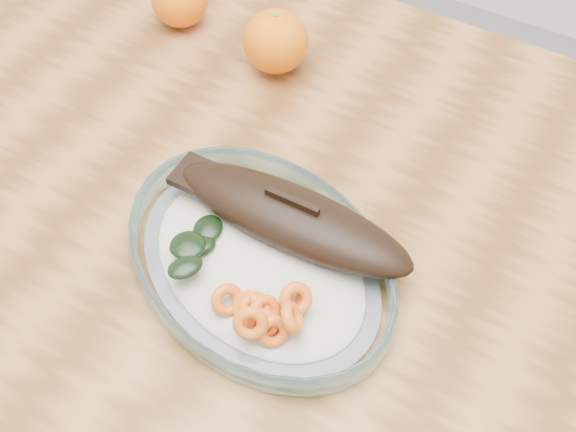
# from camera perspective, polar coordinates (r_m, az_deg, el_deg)

# --- Properties ---
(ground) EXTENTS (3.00, 3.00, 0.00)m
(ground) POSITION_cam_1_polar(r_m,az_deg,el_deg) (1.47, -3.30, -16.32)
(ground) COLOR slate
(ground) RESTS_ON ground
(dining_table) EXTENTS (1.20, 0.80, 0.75)m
(dining_table) POSITION_cam_1_polar(r_m,az_deg,el_deg) (0.90, -5.19, -0.90)
(dining_table) COLOR brown
(dining_table) RESTS_ON ground
(plated_meal) EXTENTS (0.73, 0.73, 0.08)m
(plated_meal) POSITION_cam_1_polar(r_m,az_deg,el_deg) (0.73, -2.16, -3.15)
(plated_meal) COLOR white
(plated_meal) RESTS_ON dining_table
(orange_left) EXTENTS (0.08, 0.08, 0.08)m
(orange_left) POSITION_cam_1_polar(r_m,az_deg,el_deg) (1.01, -8.56, 16.55)
(orange_left) COLOR #FF6205
(orange_left) RESTS_ON dining_table
(orange_right) EXTENTS (0.08, 0.08, 0.08)m
(orange_right) POSITION_cam_1_polar(r_m,az_deg,el_deg) (0.93, -0.98, 13.63)
(orange_right) COLOR #FF6205
(orange_right) RESTS_ON dining_table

